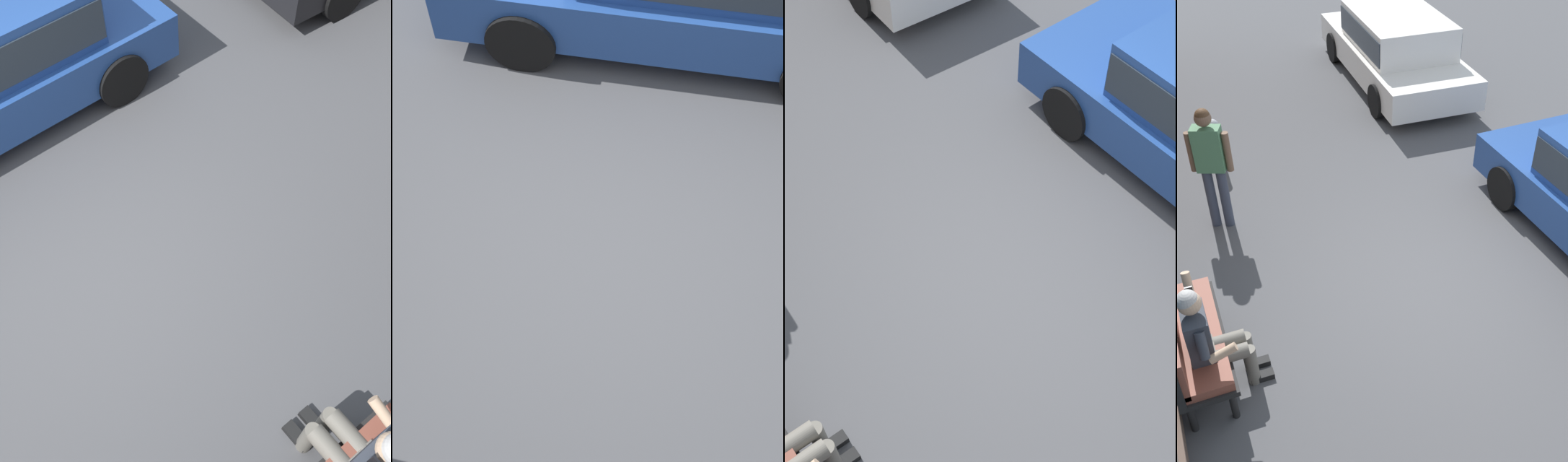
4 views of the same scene
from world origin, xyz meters
The scene contains 1 object.
ground_plane centered at (0.00, 0.00, 0.00)m, with size 60.00×60.00×0.00m, color #4C4C4F.
Camera 3 is at (-2.80, 2.60, 5.65)m, focal length 55.00 mm.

